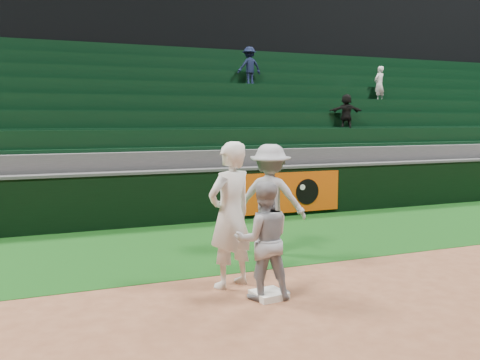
# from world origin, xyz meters

# --- Properties ---
(ground) EXTENTS (70.00, 70.00, 0.00)m
(ground) POSITION_xyz_m (0.00, 0.00, 0.00)
(ground) COLOR brown
(ground) RESTS_ON ground
(foul_grass) EXTENTS (36.00, 4.20, 0.01)m
(foul_grass) POSITION_xyz_m (0.00, 3.00, 0.00)
(foul_grass) COLOR #0E380F
(foul_grass) RESTS_ON ground
(upper_deck) EXTENTS (40.00, 12.00, 12.00)m
(upper_deck) POSITION_xyz_m (0.00, 17.45, 6.00)
(upper_deck) COLOR black
(upper_deck) RESTS_ON ground
(first_base) EXTENTS (0.46, 0.46, 0.09)m
(first_base) POSITION_xyz_m (-0.20, -0.33, 0.05)
(first_base) COLOR white
(first_base) RESTS_ON ground
(first_baseman) EXTENTS (0.89, 0.74, 2.09)m
(first_baseman) POSITION_xyz_m (-0.49, 0.35, 1.05)
(first_baseman) COLOR white
(first_baseman) RESTS_ON ground
(baserunner) EXTENTS (0.89, 0.77, 1.59)m
(baserunner) POSITION_xyz_m (-0.27, -0.29, 0.79)
(baserunner) COLOR #9799A1
(baserunner) RESTS_ON ground
(base_coach) EXTENTS (1.45, 1.31, 1.96)m
(base_coach) POSITION_xyz_m (0.87, 1.87, 0.99)
(base_coach) COLOR #A0A2AD
(base_coach) RESTS_ON foul_grass
(field_wall) EXTENTS (36.00, 0.45, 1.25)m
(field_wall) POSITION_xyz_m (0.03, 5.20, 0.63)
(field_wall) COLOR black
(field_wall) RESTS_ON ground
(stadium_seating) EXTENTS (36.00, 5.95, 4.85)m
(stadium_seating) POSITION_xyz_m (-0.00, 8.97, 1.70)
(stadium_seating) COLOR #3E3E40
(stadium_seating) RESTS_ON ground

